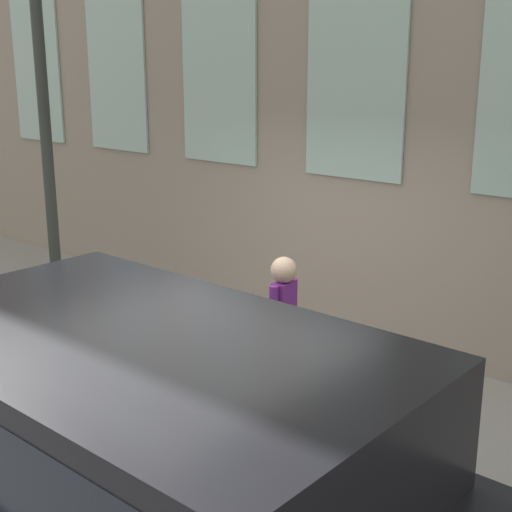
{
  "coord_description": "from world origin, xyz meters",
  "views": [
    {
      "loc": [
        -3.56,
        -3.9,
        2.98
      ],
      "look_at": [
        0.57,
        -0.31,
        1.49
      ],
      "focal_mm": 50.0,
      "sensor_mm": 36.0,
      "label": 1
    }
  ],
  "objects_px": {
    "person": "(283,320)",
    "parked_truck_charcoal_near": "(136,446)",
    "street_lamp": "(38,39)",
    "fire_hydrant": "(230,364)"
  },
  "relations": [
    {
      "from": "person",
      "to": "street_lamp",
      "type": "xyz_separation_m",
      "value": [
        -0.07,
        3.11,
        2.24
      ]
    },
    {
      "from": "fire_hydrant",
      "to": "parked_truck_charcoal_near",
      "type": "height_order",
      "value": "parked_truck_charcoal_near"
    },
    {
      "from": "person",
      "to": "fire_hydrant",
      "type": "bearing_deg",
      "value": 75.91
    },
    {
      "from": "fire_hydrant",
      "to": "person",
      "type": "bearing_deg",
      "value": -60.56
    },
    {
      "from": "street_lamp",
      "to": "parked_truck_charcoal_near",
      "type": "bearing_deg",
      "value": -118.11
    },
    {
      "from": "parked_truck_charcoal_near",
      "to": "fire_hydrant",
      "type": "bearing_deg",
      "value": 29.16
    },
    {
      "from": "parked_truck_charcoal_near",
      "to": "street_lamp",
      "type": "distance_m",
      "value": 4.8
    },
    {
      "from": "fire_hydrant",
      "to": "parked_truck_charcoal_near",
      "type": "relative_size",
      "value": 0.15
    },
    {
      "from": "person",
      "to": "parked_truck_charcoal_near",
      "type": "xyz_separation_m",
      "value": [
        -2.07,
        -0.64,
        0.0
      ]
    },
    {
      "from": "fire_hydrant",
      "to": "street_lamp",
      "type": "bearing_deg",
      "value": 86.72
    }
  ]
}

